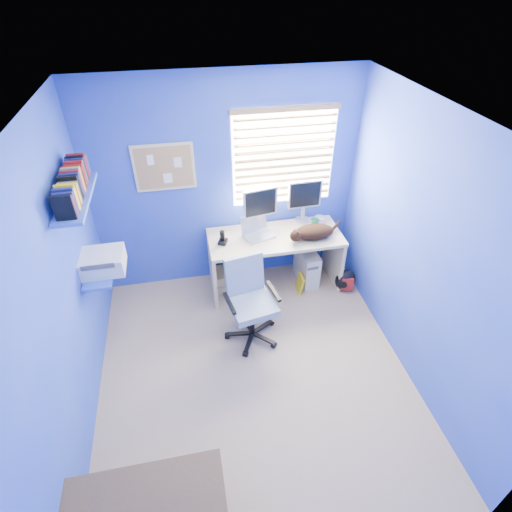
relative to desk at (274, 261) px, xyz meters
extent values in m
cube|color=tan|center=(-0.50, -1.26, -0.37)|extent=(3.00, 3.20, 0.00)
cube|color=white|center=(-0.50, -1.26, 2.13)|extent=(3.00, 3.20, 0.00)
cube|color=blue|center=(-0.50, 0.34, 0.88)|extent=(3.00, 0.01, 2.50)
cube|color=blue|center=(-0.50, -2.86, 0.88)|extent=(3.00, 0.01, 2.50)
cube|color=blue|center=(-2.00, -1.26, 0.88)|extent=(0.01, 3.20, 2.50)
cube|color=blue|center=(1.00, -1.26, 0.88)|extent=(0.01, 3.20, 2.50)
cube|color=#CDB388|center=(0.00, 0.00, 0.00)|extent=(1.55, 0.65, 0.74)
cube|color=silver|center=(-0.19, 0.03, 0.48)|extent=(0.40, 0.36, 0.22)
cube|color=silver|center=(-0.15, 0.17, 0.64)|extent=(0.41, 0.19, 0.54)
cube|color=silver|center=(0.40, 0.26, 0.64)|extent=(0.40, 0.13, 0.54)
cube|color=black|center=(-0.61, -0.02, 0.45)|extent=(0.12, 0.14, 0.17)
imported|color=#30865D|center=(0.51, 0.11, 0.42)|extent=(0.10, 0.09, 0.10)
cylinder|color=silver|center=(0.60, 0.19, 0.41)|extent=(0.13, 0.13, 0.07)
ellipsoid|color=black|center=(0.42, -0.12, 0.45)|extent=(0.50, 0.34, 0.16)
cube|color=beige|center=(0.43, 0.01, -0.14)|extent=(0.22, 0.45, 0.45)
cube|color=tan|center=(-0.57, 0.05, -0.23)|extent=(0.35, 0.28, 0.27)
cube|color=yellow|center=(0.29, -0.19, -0.25)|extent=(0.03, 0.17, 0.24)
ellipsoid|color=black|center=(0.84, -0.27, -0.22)|extent=(0.30, 0.27, 0.30)
cylinder|color=black|center=(-0.43, -0.80, -0.34)|extent=(0.64, 0.64, 0.06)
cylinder|color=black|center=(-0.43, -0.80, -0.12)|extent=(0.06, 0.06, 0.38)
cube|color=#929AAA|center=(-0.43, -0.80, 0.11)|extent=(0.52, 0.52, 0.08)
cube|color=#929AAA|center=(-0.47, -0.59, 0.36)|extent=(0.41, 0.13, 0.43)
cube|color=white|center=(0.15, 0.33, 1.18)|extent=(1.15, 0.01, 1.10)
cube|color=#AC7745|center=(0.15, 0.30, 1.18)|extent=(1.10, 0.03, 1.00)
cube|color=#CDB388|center=(-1.15, 0.33, 1.18)|extent=(0.64, 0.02, 0.52)
cube|color=tan|center=(-1.15, 0.32, 1.18)|extent=(0.58, 0.01, 0.46)
cube|color=blue|center=(-1.86, -0.51, 0.55)|extent=(0.26, 0.55, 0.03)
cube|color=silver|center=(-1.82, -0.51, 0.65)|extent=(0.42, 0.34, 0.18)
cube|color=blue|center=(-1.87, -0.51, 1.35)|extent=(0.24, 0.90, 0.03)
cube|color=navy|center=(-1.88, -0.51, 1.48)|extent=(0.15, 0.80, 0.22)
camera|label=1|loc=(-0.97, -3.70, 2.98)|focal=28.00mm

